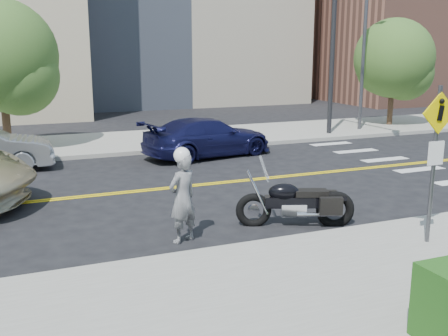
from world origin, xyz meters
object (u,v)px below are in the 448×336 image
pedestrian_sign (436,150)px  motorcyclist (183,195)px  parked_car_blue (208,137)px  motorcycle (296,192)px

pedestrian_sign → motorcyclist: (-4.27, 2.16, -1.00)m
parked_car_blue → pedestrian_sign: bearing=173.4°
motorcycle → pedestrian_sign: bearing=-31.7°
pedestrian_sign → motorcycle: pedestrian_sign is taller
motorcycle → motorcyclist: bearing=-158.5°
pedestrian_sign → motorcycle: 3.01m
pedestrian_sign → parked_car_blue: 10.23m
motorcyclist → motorcycle: bearing=155.4°
pedestrian_sign → motorcycle: size_ratio=1.20×
pedestrian_sign → motorcyclist: size_ratio=1.55×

